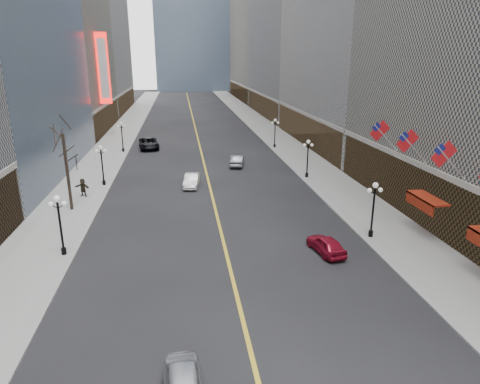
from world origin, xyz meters
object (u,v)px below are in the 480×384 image
object	(u,v)px
car_nb_far	(149,143)
car_sb_mid	(326,244)
car_nb_mid	(192,180)
streetlamp_east_1	(374,204)
streetlamp_east_2	(308,155)
streetlamp_east_3	(275,130)
streetlamp_west_3	(122,134)
streetlamp_west_2	(102,161)
car_sb_far	(237,160)
streetlamp_west_1	(59,219)

from	to	relation	value
car_nb_far	car_sb_mid	world-z (taller)	car_nb_far
car_nb_mid	streetlamp_east_1	bearing A→B (deg)	-42.49
streetlamp_east_2	streetlamp_east_3	distance (m)	18.00
streetlamp_east_3	streetlamp_west_3	size ratio (longest dim) A/B	1.00
streetlamp_east_1	streetlamp_west_2	xyz separation A→B (m)	(-23.60, 18.00, 0.00)
streetlamp_east_2	car_sb_far	distance (m)	10.59
streetlamp_east_2	car_sb_mid	xyz separation A→B (m)	(-4.45, -20.11, -2.23)
streetlamp_east_1	car_nb_mid	size ratio (longest dim) A/B	1.04
streetlamp_east_2	streetlamp_west_1	distance (m)	29.68
car_nb_mid	car_sb_mid	world-z (taller)	car_nb_mid
streetlamp_west_3	streetlamp_east_3	bearing A→B (deg)	0.00
streetlamp_east_3	streetlamp_west_2	world-z (taller)	same
streetlamp_west_2	streetlamp_east_1	bearing A→B (deg)	-37.33
streetlamp_west_1	car_sb_far	distance (m)	30.01
streetlamp_east_3	streetlamp_west_3	xyz separation A→B (m)	(-23.60, 0.00, 0.00)
streetlamp_east_3	car_sb_mid	bearing A→B (deg)	-96.67
streetlamp_west_1	car_nb_far	world-z (taller)	streetlamp_west_1
streetlamp_west_2	streetlamp_west_1	bearing A→B (deg)	-90.00
streetlamp_west_1	car_nb_mid	bearing A→B (deg)	59.22
streetlamp_east_2	streetlamp_west_1	world-z (taller)	same
streetlamp_east_3	streetlamp_east_2	bearing A→B (deg)	-90.00
car_nb_mid	car_sb_mid	bearing A→B (deg)	-55.75
car_nb_mid	car_sb_far	world-z (taller)	car_sb_far
streetlamp_east_3	car_sb_far	world-z (taller)	streetlamp_east_3
streetlamp_east_1	streetlamp_west_3	size ratio (longest dim) A/B	1.00
streetlamp_east_1	streetlamp_west_1	bearing A→B (deg)	180.00
streetlamp_east_1	car_sb_far	xyz separation A→B (m)	(-7.46, 25.21, -2.15)
car_sb_far	car_sb_mid	bearing A→B (deg)	108.20
streetlamp_west_1	streetlamp_east_1	bearing A→B (deg)	0.00
streetlamp_east_1	car_sb_far	size ratio (longest dim) A/B	0.99
streetlamp_west_2	car_sb_far	distance (m)	17.80
streetlamp_west_1	streetlamp_west_2	world-z (taller)	same
streetlamp_east_1	car_nb_far	bearing A→B (deg)	117.47
streetlamp_east_1	car_nb_far	size ratio (longest dim) A/B	0.73
streetlamp_west_2	streetlamp_west_3	distance (m)	18.00
streetlamp_west_3	car_sb_far	world-z (taller)	streetlamp_west_3
streetlamp_east_1	streetlamp_west_3	distance (m)	43.05
streetlamp_east_2	car_sb_mid	bearing A→B (deg)	-102.49
streetlamp_east_3	streetlamp_west_3	world-z (taller)	same
streetlamp_east_1	streetlamp_west_3	world-z (taller)	same
streetlamp_west_1	car_nb_mid	distance (m)	19.27
streetlamp_west_3	car_nb_mid	distance (m)	21.97
streetlamp_east_3	car_nb_mid	xyz separation A→B (m)	(-13.80, -19.55, -2.19)
streetlamp_west_2	car_nb_far	size ratio (longest dim) A/B	0.73
streetlamp_west_3	car_nb_far	xyz separation A→B (m)	(3.73, 2.23, -2.04)
streetlamp_east_1	car_sb_mid	xyz separation A→B (m)	(-4.45, -2.11, -2.23)
streetlamp_east_3	car_sb_far	distance (m)	13.30
streetlamp_east_3	streetlamp_west_2	distance (m)	29.68
streetlamp_east_2	car_sb_far	world-z (taller)	streetlamp_east_2
streetlamp_east_2	streetlamp_west_3	world-z (taller)	same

